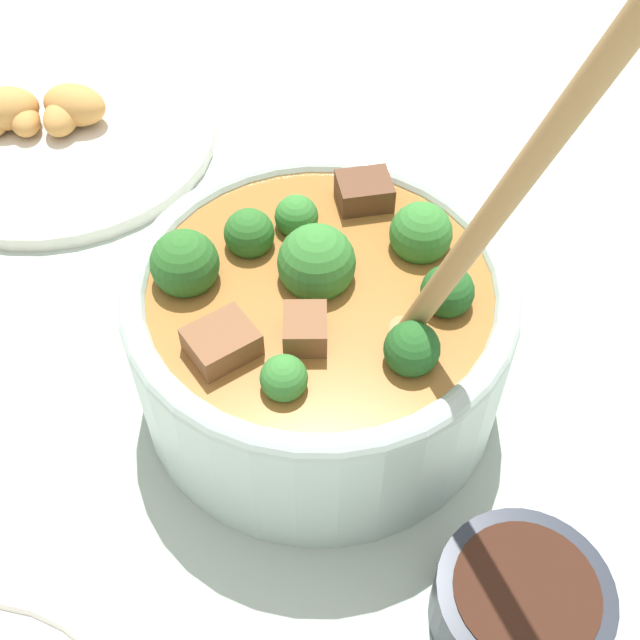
{
  "coord_description": "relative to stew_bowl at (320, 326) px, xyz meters",
  "views": [
    {
      "loc": [
        0.29,
        -0.08,
        0.43
      ],
      "look_at": [
        0.0,
        0.0,
        0.07
      ],
      "focal_mm": 45.0,
      "sensor_mm": 36.0,
      "label": 1
    }
  ],
  "objects": [
    {
      "name": "condiment_bowl",
      "position": [
        0.17,
        0.06,
        -0.04
      ],
      "size": [
        0.09,
        0.09,
        0.04
      ],
      "color": "#232833",
      "rests_on": "ground_plane"
    },
    {
      "name": "stew_bowl",
      "position": [
        0.0,
        0.0,
        0.0
      ],
      "size": [
        0.22,
        0.22,
        0.31
      ],
      "color": "#B2C6BC",
      "rests_on": "ground_plane"
    },
    {
      "name": "ground_plane",
      "position": [
        -0.0,
        -0.0,
        -0.06
      ],
      "size": [
        4.0,
        4.0,
        0.0
      ],
      "primitive_type": "plane",
      "color": "#ADBCAD"
    },
    {
      "name": "food_plate",
      "position": [
        -0.3,
        -0.14,
        -0.05
      ],
      "size": [
        0.26,
        0.26,
        0.05
      ],
      "color": "silver",
      "rests_on": "ground_plane"
    }
  ]
}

